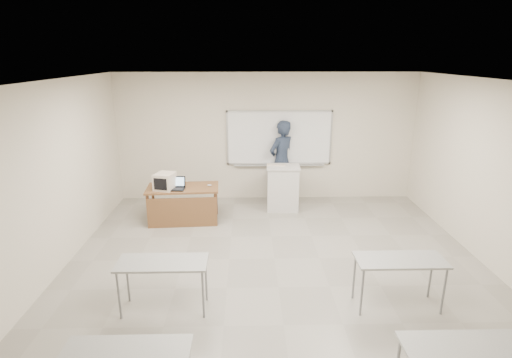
{
  "coord_description": "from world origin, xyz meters",
  "views": [
    {
      "loc": [
        -0.46,
        -5.26,
        3.35
      ],
      "look_at": [
        -0.29,
        2.2,
        1.04
      ],
      "focal_mm": 28.0,
      "sensor_mm": 36.0,
      "label": 1
    }
  ],
  "objects_px": {
    "laptop": "(177,186)",
    "mouse": "(209,185)",
    "keyboard": "(276,165)",
    "presenter": "(282,161)",
    "instructor_desk": "(182,198)",
    "podium": "(283,188)",
    "crt_monitor": "(165,181)",
    "whiteboard": "(279,139)"
  },
  "relations": [
    {
      "from": "laptop",
      "to": "mouse",
      "type": "xyz_separation_m",
      "value": [
        0.65,
        0.17,
        -0.04
      ]
    },
    {
      "from": "keyboard",
      "to": "presenter",
      "type": "bearing_deg",
      "value": 82.74
    },
    {
      "from": "instructor_desk",
      "to": "mouse",
      "type": "relative_size",
      "value": 15.67
    },
    {
      "from": "podium",
      "to": "keyboard",
      "type": "distance_m",
      "value": 0.54
    },
    {
      "from": "laptop",
      "to": "mouse",
      "type": "height_order",
      "value": "laptop"
    },
    {
      "from": "instructor_desk",
      "to": "mouse",
      "type": "distance_m",
      "value": 0.61
    },
    {
      "from": "laptop",
      "to": "podium",
      "type": "bearing_deg",
      "value": 20.99
    },
    {
      "from": "instructor_desk",
      "to": "keyboard",
      "type": "distance_m",
      "value": 2.18
    },
    {
      "from": "instructor_desk",
      "to": "mouse",
      "type": "height_order",
      "value": "mouse"
    },
    {
      "from": "crt_monitor",
      "to": "laptop",
      "type": "xyz_separation_m",
      "value": [
        0.22,
        -0.0,
        -0.11
      ]
    },
    {
      "from": "instructor_desk",
      "to": "keyboard",
      "type": "bearing_deg",
      "value": 17.58
    },
    {
      "from": "instructor_desk",
      "to": "laptop",
      "type": "xyz_separation_m",
      "value": [
        -0.1,
        -0.01,
        0.26
      ]
    },
    {
      "from": "whiteboard",
      "to": "instructor_desk",
      "type": "bearing_deg",
      "value": -144.83
    },
    {
      "from": "instructor_desk",
      "to": "laptop",
      "type": "bearing_deg",
      "value": -176.1
    },
    {
      "from": "crt_monitor",
      "to": "presenter",
      "type": "distance_m",
      "value": 2.84
    },
    {
      "from": "mouse",
      "to": "presenter",
      "type": "relative_size",
      "value": 0.05
    },
    {
      "from": "laptop",
      "to": "keyboard",
      "type": "distance_m",
      "value": 2.24
    },
    {
      "from": "laptop",
      "to": "presenter",
      "type": "relative_size",
      "value": 0.17
    },
    {
      "from": "whiteboard",
      "to": "presenter",
      "type": "height_order",
      "value": "whiteboard"
    },
    {
      "from": "laptop",
      "to": "instructor_desk",
      "type": "bearing_deg",
      "value": 10.39
    },
    {
      "from": "laptop",
      "to": "mouse",
      "type": "distance_m",
      "value": 0.67
    },
    {
      "from": "whiteboard",
      "to": "keyboard",
      "type": "relative_size",
      "value": 6.05
    },
    {
      "from": "podium",
      "to": "laptop",
      "type": "relative_size",
      "value": 3.14
    },
    {
      "from": "instructor_desk",
      "to": "crt_monitor",
      "type": "xyz_separation_m",
      "value": [
        -0.32,
        -0.01,
        0.37
      ]
    },
    {
      "from": "instructor_desk",
      "to": "podium",
      "type": "relative_size",
      "value": 1.44
    },
    {
      "from": "laptop",
      "to": "keyboard",
      "type": "xyz_separation_m",
      "value": [
        2.09,
        0.78,
        0.22
      ]
    },
    {
      "from": "crt_monitor",
      "to": "keyboard",
      "type": "relative_size",
      "value": 1.01
    },
    {
      "from": "crt_monitor",
      "to": "keyboard",
      "type": "height_order",
      "value": "crt_monitor"
    },
    {
      "from": "podium",
      "to": "crt_monitor",
      "type": "bearing_deg",
      "value": -160.92
    },
    {
      "from": "whiteboard",
      "to": "podium",
      "type": "xyz_separation_m",
      "value": [
        0.04,
        -0.77,
        -0.97
      ]
    },
    {
      "from": "podium",
      "to": "presenter",
      "type": "xyz_separation_m",
      "value": [
        0.02,
        0.67,
        0.45
      ]
    },
    {
      "from": "crt_monitor",
      "to": "mouse",
      "type": "distance_m",
      "value": 0.9
    },
    {
      "from": "crt_monitor",
      "to": "instructor_desk",
      "type": "bearing_deg",
      "value": 17.53
    },
    {
      "from": "podium",
      "to": "crt_monitor",
      "type": "distance_m",
      "value": 2.6
    },
    {
      "from": "instructor_desk",
      "to": "keyboard",
      "type": "relative_size",
      "value": 3.59
    },
    {
      "from": "instructor_desk",
      "to": "mouse",
      "type": "xyz_separation_m",
      "value": [
        0.55,
        0.16,
        0.22
      ]
    },
    {
      "from": "podium",
      "to": "presenter",
      "type": "distance_m",
      "value": 0.8
    },
    {
      "from": "instructor_desk",
      "to": "podium",
      "type": "bearing_deg",
      "value": 14.97
    },
    {
      "from": "mouse",
      "to": "instructor_desk",
      "type": "bearing_deg",
      "value": -170.94
    },
    {
      "from": "crt_monitor",
      "to": "keyboard",
      "type": "xyz_separation_m",
      "value": [
        2.31,
        0.78,
        0.12
      ]
    },
    {
      "from": "podium",
      "to": "keyboard",
      "type": "relative_size",
      "value": 2.49
    },
    {
      "from": "mouse",
      "to": "presenter",
      "type": "xyz_separation_m",
      "value": [
        1.6,
        1.22,
        0.2
      ]
    }
  ]
}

